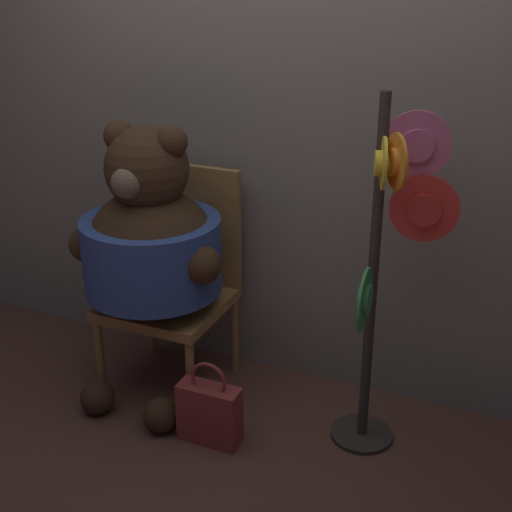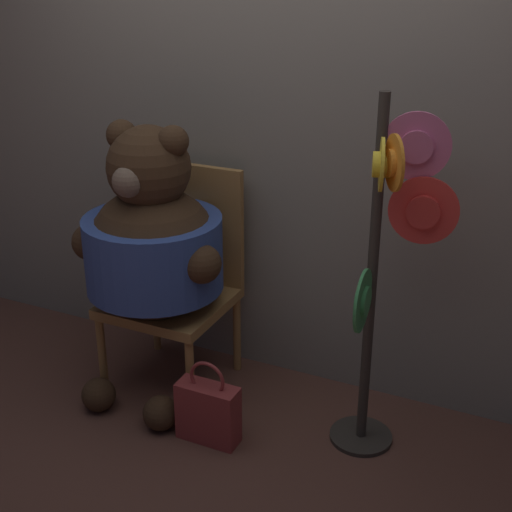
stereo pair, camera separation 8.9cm
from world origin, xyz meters
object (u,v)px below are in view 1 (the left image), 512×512
Objects in this scene: teddy_bear at (151,246)px; hat_display_rack at (389,251)px; chair at (177,275)px; handbag_on_ground at (209,412)px.

hat_display_rack reaches higher than teddy_bear.
handbag_on_ground is at bearing -48.45° from chair.
handbag_on_ground is (-0.68, -0.27, -0.78)m from hat_display_rack.
chair is at bearing 84.89° from teddy_bear.
teddy_bear is 3.35× the size of handbag_on_ground.
chair is 0.29m from teddy_bear.
teddy_bear is 1.10m from hat_display_rack.
handbag_on_ground is (0.41, -0.25, -0.63)m from teddy_bear.
handbag_on_ground is at bearing -157.99° from hat_display_rack.
hat_display_rack reaches higher than chair.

